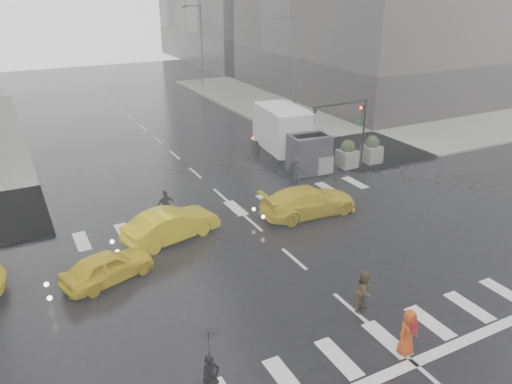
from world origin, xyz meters
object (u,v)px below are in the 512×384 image
box_truck (289,135)px  taxi_front (107,267)px  traffic_signal_pole (352,121)px  pedestrian_brown (365,291)px  pedestrian_orange (408,332)px  taxi_mid (171,225)px

box_truck → taxi_front: bearing=-140.7°
traffic_signal_pole → pedestrian_brown: bearing=-125.1°
traffic_signal_pole → box_truck: 4.28m
pedestrian_brown → pedestrian_orange: size_ratio=1.00×
taxi_front → taxi_mid: bearing=-75.2°
traffic_signal_pole → pedestrian_brown: size_ratio=2.76×
taxi_mid → traffic_signal_pole: bearing=-87.8°
box_truck → taxi_mid: bearing=-140.5°
traffic_signal_pole → pedestrian_orange: (-8.90, -14.79, -2.39)m
traffic_signal_pole → taxi_front: traffic_signal_pole is taller
traffic_signal_pole → taxi_front: 17.81m
pedestrian_brown → pedestrian_orange: pedestrian_brown is taller
pedestrian_brown → box_truck: box_truck is taller
traffic_signal_pole → taxi_front: (-16.59, -5.95, -2.58)m
traffic_signal_pole → box_truck: bearing=130.3°
pedestrian_orange → pedestrian_brown: bearing=78.0°
pedestrian_orange → box_truck: bearing=64.2°
taxi_mid → pedestrian_orange: bearing=-172.7°
taxi_mid → taxi_front: bearing=108.8°
pedestrian_orange → traffic_signal_pole: bearing=52.5°
taxi_front → box_truck: bearing=-74.8°
pedestrian_brown → taxi_front: 10.17m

